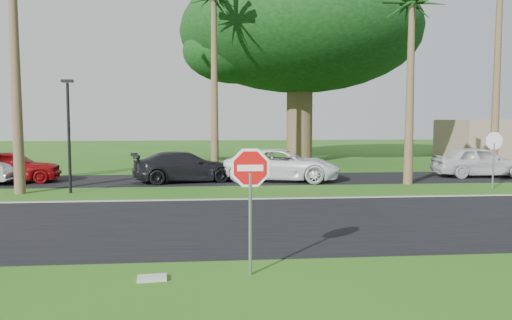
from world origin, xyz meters
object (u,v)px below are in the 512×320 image
object	(u,v)px
car_dark	(185,167)
car_pickup	(479,162)
car_red	(10,167)
car_minivan	(282,165)
stop_sign_near	(250,185)
stop_sign_far	(494,148)

from	to	relation	value
car_dark	car_pickup	world-z (taller)	car_pickup
car_red	car_minivan	xyz separation A→B (m)	(13.01, -0.42, 0.00)
car_pickup	car_red	bearing A→B (deg)	94.09
stop_sign_near	car_dark	size ratio (longest dim) A/B	0.52
car_red	car_minivan	bearing A→B (deg)	-100.47
car_red	car_minivan	world-z (taller)	car_minivan
stop_sign_near	car_minivan	distance (m)	14.93
car_red	car_dark	xyz separation A→B (m)	(8.28, -0.43, -0.05)
stop_sign_far	stop_sign_near	bearing A→B (deg)	43.73
stop_sign_near	car_minivan	size ratio (longest dim) A/B	0.47
car_minivan	car_pickup	world-z (taller)	car_pickup
car_minivan	car_red	bearing A→B (deg)	101.51
car_dark	stop_sign_near	bearing A→B (deg)	175.88
car_dark	stop_sign_far	bearing A→B (deg)	-116.84
car_dark	car_pickup	bearing A→B (deg)	-99.08
stop_sign_near	car_red	xyz separation A→B (m)	(-10.23, 15.06, -1.00)
stop_sign_far	car_minivan	distance (m)	9.50
stop_sign_far	car_red	size ratio (longest dim) A/B	0.57
car_red	car_pickup	distance (m)	23.53
stop_sign_far	car_minivan	world-z (taller)	stop_sign_far
stop_sign_near	car_dark	bearing A→B (deg)	97.62
car_dark	car_pickup	xyz separation A→B (m)	(15.25, 0.71, 0.07)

